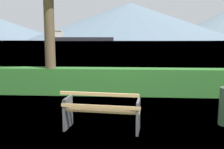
{
  "coord_description": "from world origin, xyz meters",
  "views": [
    {
      "loc": [
        0.57,
        -5.13,
        1.91
      ],
      "look_at": [
        0.0,
        2.89,
        0.78
      ],
      "focal_mm": 40.39,
      "sensor_mm": 36.0,
      "label": 1
    }
  ],
  "objects": [
    {
      "name": "park_bench",
      "position": [
        -0.01,
        -0.06,
        0.42
      ],
      "size": [
        1.65,
        0.73,
        0.87
      ],
      "color": "tan",
      "rests_on": "ground_plane"
    },
    {
      "name": "ground_plane",
      "position": [
        0.0,
        0.0,
        0.0
      ],
      "size": [
        1400.0,
        1400.0,
        0.0
      ],
      "primitive_type": "plane",
      "color": "#567A38"
    },
    {
      "name": "water_surface",
      "position": [
        0.0,
        308.22,
        0.0
      ],
      "size": [
        620.0,
        620.0,
        0.0
      ],
      "primitive_type": "plane",
      "color": "#6B8EA3",
      "rests_on": "ground_plane"
    },
    {
      "name": "hedge_row",
      "position": [
        0.0,
        3.42,
        0.46
      ],
      "size": [
        11.5,
        0.67,
        0.92
      ],
      "primitive_type": "cube",
      "color": "#2D6B28",
      "rests_on": "ground_plane"
    },
    {
      "name": "cargo_ship_large",
      "position": [
        -65.91,
        293.58,
        3.87
      ],
      "size": [
        80.87,
        29.62,
        13.83
      ],
      "color": "#232328",
      "rests_on": "water_surface"
    },
    {
      "name": "distant_hills",
      "position": [
        54.83,
        560.59,
        38.6
      ],
      "size": [
        851.42,
        439.71,
        85.57
      ],
      "color": "slate",
      "rests_on": "ground_plane"
    }
  ]
}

